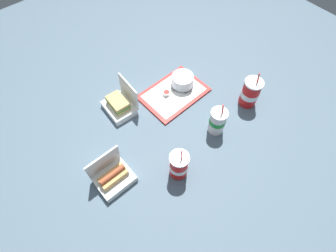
# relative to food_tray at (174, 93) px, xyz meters

# --- Properties ---
(ground_plane) EXTENTS (3.20, 3.20, 0.00)m
(ground_plane) POSITION_rel_food_tray_xyz_m (-0.19, -0.13, -0.01)
(ground_plane) COLOR #4C6070
(food_tray) EXTENTS (0.38, 0.27, 0.01)m
(food_tray) POSITION_rel_food_tray_xyz_m (0.00, 0.00, 0.00)
(food_tray) COLOR red
(food_tray) RESTS_ON ground_plane
(cake_container) EXTENTS (0.13, 0.13, 0.07)m
(cake_container) POSITION_rel_food_tray_xyz_m (0.08, 0.01, 0.04)
(cake_container) COLOR black
(cake_container) RESTS_ON food_tray
(ketchup_cup) EXTENTS (0.04, 0.04, 0.02)m
(ketchup_cup) POSITION_rel_food_tray_xyz_m (-0.04, 0.02, 0.02)
(ketchup_cup) COLOR white
(ketchup_cup) RESTS_ON food_tray
(napkin_stack) EXTENTS (0.11, 0.11, 0.00)m
(napkin_stack) POSITION_rel_food_tray_xyz_m (-0.01, -0.05, 0.01)
(napkin_stack) COLOR white
(napkin_stack) RESTS_ON food_tray
(plastic_fork) EXTENTS (0.11, 0.02, 0.00)m
(plastic_fork) POSITION_rel_food_tray_xyz_m (-0.01, 0.09, 0.01)
(plastic_fork) COLOR white
(plastic_fork) RESTS_ON food_tray
(clamshell_hotdog_corner) EXTENTS (0.17, 0.15, 0.18)m
(clamshell_hotdog_corner) POSITION_rel_food_tray_xyz_m (-0.57, -0.21, 0.03)
(clamshell_hotdog_corner) COLOR white
(clamshell_hotdog_corner) RESTS_ON ground_plane
(clamshell_sandwich_front) EXTENTS (0.16, 0.18, 0.18)m
(clamshell_sandwich_front) POSITION_rel_food_tray_xyz_m (-0.30, 0.11, 0.04)
(clamshell_sandwich_front) COLOR white
(clamshell_sandwich_front) RESTS_ON ground_plane
(soda_cup_center) EXTENTS (0.09, 0.09, 0.22)m
(soda_cup_center) POSITION_rel_food_tray_xyz_m (-0.31, -0.38, 0.07)
(soda_cup_center) COLOR red
(soda_cup_center) RESTS_ON ground_plane
(soda_cup_back) EXTENTS (0.09, 0.09, 0.22)m
(soda_cup_back) POSITION_rel_food_tray_xyz_m (0.01, -0.33, 0.07)
(soda_cup_back) COLOR white
(soda_cup_back) RESTS_ON ground_plane
(soda_cup_front) EXTENTS (0.10, 0.10, 0.23)m
(soda_cup_front) POSITION_rel_food_tray_xyz_m (0.28, -0.32, 0.08)
(soda_cup_front) COLOR red
(soda_cup_front) RESTS_ON ground_plane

